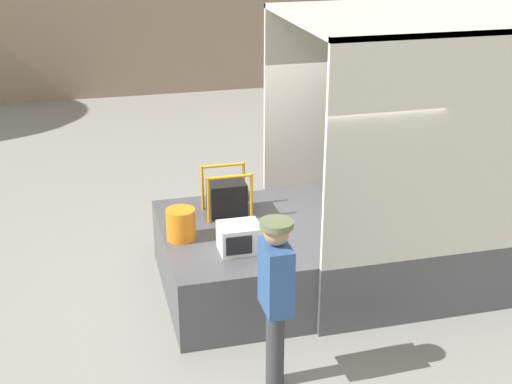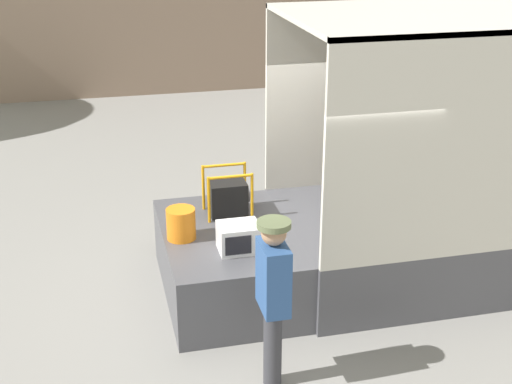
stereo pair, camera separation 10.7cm
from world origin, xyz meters
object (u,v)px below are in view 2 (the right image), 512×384
Objects in this scene: portable_generator at (229,197)px; worker_person at (273,287)px; orange_bucket at (181,224)px; microwave at (239,238)px.

worker_person is at bearing -91.07° from portable_generator.
portable_generator is 1.60× the size of orange_bucket.
worker_person reaches higher than orange_bucket.
microwave is 1.32m from worker_person.
microwave is 0.77× the size of portable_generator.
portable_generator reaches higher than microwave.
portable_generator reaches higher than orange_bucket.
worker_person is at bearing -70.54° from orange_bucket.
microwave is at bearing 92.08° from worker_person.
orange_bucket is at bearing 109.46° from worker_person.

